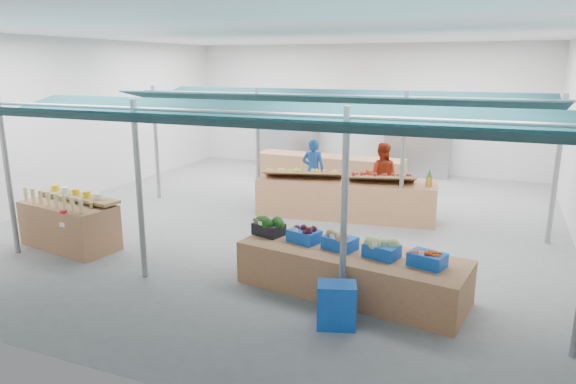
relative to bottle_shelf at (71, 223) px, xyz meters
The scene contains 23 objects.
floor 4.69m from the bottle_shelf, 45.60° to the left, with size 13.00×13.00×0.00m, color slate.
hall 6.17m from the bottle_shelf, 55.62° to the left, with size 13.00×13.00×13.00m.
pole_grid 4.52m from the bottle_shelf, 21.53° to the left, with size 10.00×4.60×3.00m.
awnings 4.89m from the bottle_shelf, 21.53° to the left, with size 9.50×7.08×0.30m.
back_shelving_left 9.38m from the bottle_shelf, 85.31° to the left, with size 2.00×0.50×2.00m, color #B23F33.
back_shelving_right 10.73m from the bottle_shelf, 60.57° to the left, with size 2.00×0.50×2.00m, color #B23F33.
bottle_shelf is the anchor object (origin of this frame).
veg_counter 5.69m from the bottle_shelf, ahead, with size 3.57×1.19×0.69m, color brown.
fruit_counter 5.99m from the bottle_shelf, 42.29° to the left, with size 4.15×0.99×0.89m, color brown.
far_counter 7.97m from the bottle_shelf, 68.43° to the left, with size 4.57×0.91×0.82m, color brown.
crate_stack 5.91m from the bottle_shelf, 10.50° to the right, with size 0.53×0.37×0.63m, color blue.
vendor_left 6.08m from the bottle_shelf, 57.79° to the left, with size 0.61×0.40×1.66m, color #164390.
vendor_right 7.20m from the bottle_shelf, 45.56° to the left, with size 0.81×0.63×1.66m, color maroon.
crate_broccoli 4.19m from the bottle_shelf, ahead, with size 0.58×0.48×0.35m.
crate_beets 4.87m from the bottle_shelf, ahead, with size 0.58×0.48×0.29m.
crate_celeriac 5.50m from the bottle_shelf, ahead, with size 0.58×0.48×0.31m.
crate_cabbage 6.19m from the bottle_shelf, ahead, with size 0.58×0.48×0.35m.
crate_carrots 6.87m from the bottle_shelf, ahead, with size 0.58×0.48×0.29m.
sparrow 4.02m from the bottle_shelf, ahead, with size 0.12×0.09×0.11m.
pole_ribbon 1.51m from the bottle_shelf, 47.86° to the right, with size 0.12×0.12×0.28m.
apple_heap_yellow 5.18m from the bottle_shelf, 47.73° to the left, with size 2.01×1.15×0.27m.
apple_heap_red 6.67m from the bottle_shelf, 37.42° to the left, with size 1.63×1.05×0.27m.
pineapple 7.59m from the bottle_shelf, 33.45° to the left, with size 0.14×0.14×0.39m.
Camera 1 is at (4.40, -10.63, 3.53)m, focal length 32.00 mm.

